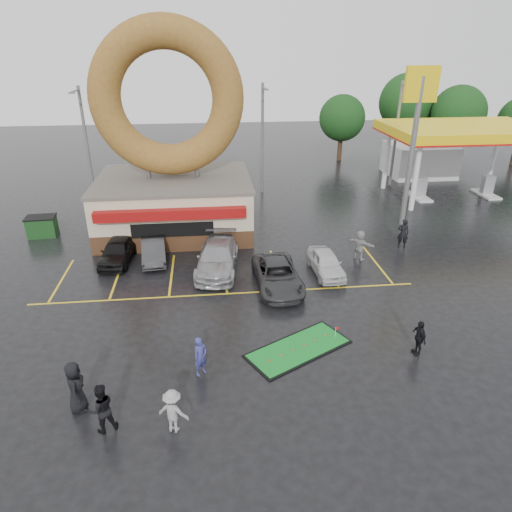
{
  "coord_description": "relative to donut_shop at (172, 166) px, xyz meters",
  "views": [
    {
      "loc": [
        -0.78,
        -17.31,
        11.85
      ],
      "look_at": [
        1.49,
        3.18,
        2.2
      ],
      "focal_mm": 32.0,
      "sensor_mm": 36.0,
      "label": 1
    }
  ],
  "objects": [
    {
      "name": "ground",
      "position": [
        3.0,
        -12.97,
        -4.46
      ],
      "size": [
        120.0,
        120.0,
        0.0
      ],
      "primitive_type": "plane",
      "color": "black",
      "rests_on": "ground"
    },
    {
      "name": "donut_shop",
      "position": [
        0.0,
        0.0,
        0.0
      ],
      "size": [
        10.2,
        8.7,
        13.5
      ],
      "color": "#472B19",
      "rests_on": "ground"
    },
    {
      "name": "gas_station",
      "position": [
        23.0,
        7.97,
        -0.77
      ],
      "size": [
        12.3,
        13.65,
        5.9
      ],
      "color": "silver",
      "rests_on": "ground"
    },
    {
      "name": "shell_sign",
      "position": [
        16.0,
        -0.97,
        2.91
      ],
      "size": [
        2.2,
        0.36,
        10.6
      ],
      "color": "slate",
      "rests_on": "ground"
    },
    {
      "name": "streetlight_left",
      "position": [
        -7.0,
        6.95,
        0.32
      ],
      "size": [
        0.4,
        2.21,
        9.0
      ],
      "color": "slate",
      "rests_on": "ground"
    },
    {
      "name": "streetlight_mid",
      "position": [
        7.0,
        7.95,
        0.32
      ],
      "size": [
        0.4,
        2.21,
        9.0
      ],
      "color": "slate",
      "rests_on": "ground"
    },
    {
      "name": "streetlight_right",
      "position": [
        19.0,
        8.95,
        0.32
      ],
      "size": [
        0.4,
        2.21,
        9.0
      ],
      "color": "slate",
      "rests_on": "ground"
    },
    {
      "name": "tree_far_a",
      "position": [
        29.0,
        17.03,
        0.72
      ],
      "size": [
        5.6,
        5.6,
        8.0
      ],
      "color": "#332114",
      "rests_on": "ground"
    },
    {
      "name": "tree_far_c",
      "position": [
        25.0,
        21.03,
        1.37
      ],
      "size": [
        6.3,
        6.3,
        9.0
      ],
      "color": "#332114",
      "rests_on": "ground"
    },
    {
      "name": "tree_far_d",
      "position": [
        17.0,
        19.03,
        0.07
      ],
      "size": [
        4.9,
        4.9,
        7.0
      ],
      "color": "#332114",
      "rests_on": "ground"
    },
    {
      "name": "car_black",
      "position": [
        -3.21,
        -4.97,
        -3.76
      ],
      "size": [
        2.06,
        4.27,
        1.41
      ],
      "primitive_type": "imported",
      "rotation": [
        0.0,
        0.0,
        -0.1
      ],
      "color": "black",
      "rests_on": "ground"
    },
    {
      "name": "car_dgrey",
      "position": [
        -1.13,
        -4.97,
        -3.83
      ],
      "size": [
        1.75,
        3.98,
        1.27
      ],
      "primitive_type": "imported",
      "rotation": [
        0.0,
        0.0,
        0.11
      ],
      "color": "#2E2E31",
      "rests_on": "ground"
    },
    {
      "name": "car_silver",
      "position": [
        2.62,
        -6.7,
        -3.68
      ],
      "size": [
        2.89,
        5.66,
        1.57
      ],
      "primitive_type": "imported",
      "rotation": [
        0.0,
        0.0,
        -0.13
      ],
      "color": "#9B9A9F",
      "rests_on": "ground"
    },
    {
      "name": "car_grey",
      "position": [
        5.72,
        -9.09,
        -3.78
      ],
      "size": [
        2.4,
        4.97,
        1.36
      ],
      "primitive_type": "imported",
      "rotation": [
        0.0,
        0.0,
        0.03
      ],
      "color": "#323335",
      "rests_on": "ground"
    },
    {
      "name": "car_white",
      "position": [
        8.68,
        -7.81,
        -3.82
      ],
      "size": [
        1.67,
        3.82,
        1.28
      ],
      "primitive_type": "imported",
      "rotation": [
        0.0,
        0.0,
        0.04
      ],
      "color": "silver",
      "rests_on": "ground"
    },
    {
      "name": "person_blue",
      "position": [
        1.66,
        -15.78,
        -3.64
      ],
      "size": [
        0.72,
        0.69,
        1.66
      ],
      "primitive_type": "imported",
      "rotation": [
        0.0,
        0.0,
        0.67
      ],
      "color": "navy",
      "rests_on": "ground"
    },
    {
      "name": "person_blackjkt",
      "position": [
        -1.59,
        -18.31,
        -3.55
      ],
      "size": [
        1.09,
        0.99,
        1.84
      ],
      "primitive_type": "imported",
      "rotation": [
        0.0,
        0.0,
        3.55
      ],
      "color": "black",
      "rests_on": "ground"
    },
    {
      "name": "person_hoodie",
      "position": [
        0.75,
        -18.59,
        -3.64
      ],
      "size": [
        1.21,
        0.95,
        1.65
      ],
      "primitive_type": "imported",
      "rotation": [
        0.0,
        0.0,
        2.78
      ],
      "color": "gray",
      "rests_on": "ground"
    },
    {
      "name": "person_bystander",
      "position": [
        -2.66,
        -17.23,
        -3.47
      ],
      "size": [
        0.74,
        1.04,
        1.98
      ],
      "primitive_type": "imported",
      "rotation": [
        0.0,
        0.0,
        1.69
      ],
      "color": "black",
      "rests_on": "ground"
    },
    {
      "name": "person_cameraman",
      "position": [
        10.67,
        -15.44,
        -3.68
      ],
      "size": [
        0.48,
        0.95,
        1.56
      ],
      "primitive_type": "imported",
      "rotation": [
        0.0,
        0.0,
        -1.46
      ],
      "color": "black",
      "rests_on": "ground"
    },
    {
      "name": "person_walker_near",
      "position": [
        11.14,
        -6.2,
        -3.54
      ],
      "size": [
        1.58,
        1.61,
        1.85
      ],
      "primitive_type": "imported",
      "rotation": [
        0.0,
        0.0,
        2.34
      ],
      "color": "#949497",
      "rests_on": "ground"
    },
    {
      "name": "person_walker_far",
      "position": [
        14.4,
        -4.79,
        -3.51
      ],
      "size": [
        0.81,
        0.67,
        1.91
      ],
      "primitive_type": "imported",
      "rotation": [
        0.0,
        0.0,
        2.8
      ],
      "color": "black",
      "rests_on": "ground"
    },
    {
      "name": "dumpster",
      "position": [
        -8.93,
        -0.32,
        -3.81
      ],
      "size": [
        1.88,
        1.32,
        1.3
      ],
      "primitive_type": "cube",
      "rotation": [
        0.0,
        0.0,
        0.07
      ],
      "color": "#1A451C",
      "rests_on": "ground"
    },
    {
      "name": "putting_green",
      "position": [
        5.77,
        -14.65,
        -4.43
      ],
      "size": [
        4.9,
        3.89,
        0.57
      ],
      "color": "black",
      "rests_on": "ground"
    }
  ]
}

